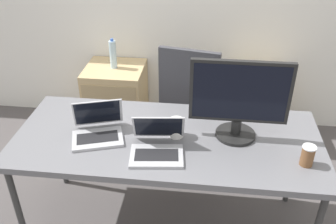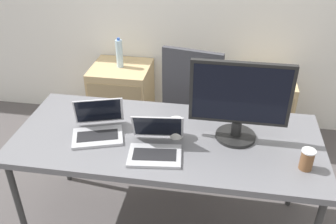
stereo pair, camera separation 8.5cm
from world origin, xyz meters
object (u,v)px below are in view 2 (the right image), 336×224
at_px(monitor, 239,101).
at_px(office_chair, 197,120).
at_px(water_bottle, 119,53).
at_px(laptop_left, 156,146).
at_px(coffee_cup_white, 176,128).
at_px(coffee_cup_brown, 307,159).
at_px(laptop_right, 98,128).
at_px(cabinet_right, 259,109).
at_px(cabinet_left, 123,97).

bearing_deg(monitor, office_chair, 112.39).
xyz_separation_m(water_bottle, laptop_left, (0.59, -1.34, 0.03)).
relative_size(coffee_cup_white, coffee_cup_brown, 0.98).
distance_m(laptop_right, coffee_cup_white, 0.47).
relative_size(cabinet_right, coffee_cup_white, 5.45).
bearing_deg(office_chair, cabinet_right, 38.55).
bearing_deg(coffee_cup_white, laptop_left, -117.57).
relative_size(monitor, coffee_cup_white, 4.87).
bearing_deg(cabinet_right, monitor, -102.39).
relative_size(cabinet_left, cabinet_right, 1.00).
relative_size(cabinet_left, laptop_left, 1.99).
bearing_deg(coffee_cup_brown, office_chair, 125.38).
bearing_deg(laptop_right, water_bottle, 99.80).
distance_m(water_bottle, laptop_right, 1.24).
bearing_deg(cabinet_left, laptop_left, -66.24).
distance_m(office_chair, coffee_cup_brown, 1.21).
height_order(laptop_left, laptop_right, laptop_right).
distance_m(water_bottle, laptop_left, 1.47).
bearing_deg(cabinet_left, monitor, -47.26).
relative_size(office_chair, coffee_cup_white, 9.29).
bearing_deg(cabinet_left, coffee_cup_white, -59.78).
relative_size(cabinet_left, monitor, 1.12).
height_order(cabinet_left, laptop_right, laptop_right).
distance_m(monitor, coffee_cup_white, 0.41).
bearing_deg(laptop_left, water_bottle, 113.72).
height_order(office_chair, cabinet_right, office_chair).
bearing_deg(cabinet_right, laptop_right, -131.24).
bearing_deg(laptop_right, office_chair, 55.98).
xyz_separation_m(cabinet_right, water_bottle, (-1.28, 0.00, 0.45)).
bearing_deg(office_chair, coffee_cup_brown, -54.62).
bearing_deg(office_chair, water_bottle, 150.31).
relative_size(office_chair, laptop_left, 3.39).
bearing_deg(office_chair, cabinet_left, 150.44).
bearing_deg(monitor, coffee_cup_brown, -31.89).
distance_m(laptop_right, monitor, 0.86).
bearing_deg(laptop_right, coffee_cup_brown, -6.24).
bearing_deg(cabinet_left, water_bottle, 90.00).
xyz_separation_m(office_chair, water_bottle, (-0.75, 0.43, 0.35)).
relative_size(laptop_left, laptop_right, 0.93).
bearing_deg(laptop_left, monitor, 26.11).
bearing_deg(laptop_right, coffee_cup_white, 6.63).
height_order(laptop_right, coffee_cup_white, laptop_right).
distance_m(laptop_left, coffee_cup_white, 0.20).
distance_m(cabinet_left, cabinet_right, 1.28).
height_order(water_bottle, laptop_left, laptop_left).
relative_size(office_chair, cabinet_left, 1.71).
relative_size(water_bottle, coffee_cup_brown, 2.28).
relative_size(cabinet_left, water_bottle, 2.34).
relative_size(laptop_left, coffee_cup_brown, 2.69).
bearing_deg(water_bottle, cabinet_left, -90.00).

